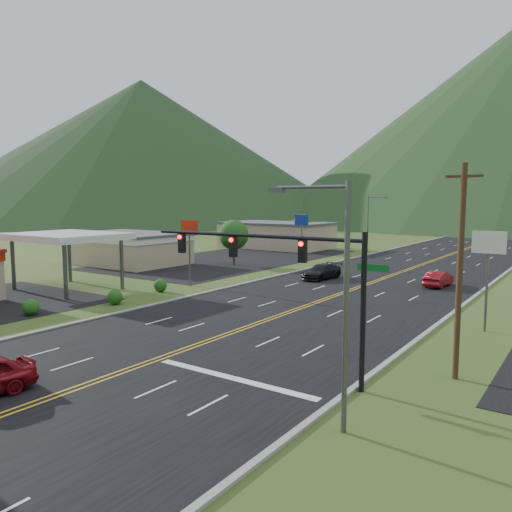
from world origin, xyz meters
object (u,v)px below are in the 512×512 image
Objects in this scene: streetlight_west at (370,220)px; car_dark_mid at (322,272)px; car_red_far at (438,279)px; gas_canopy at (66,238)px; traffic_signal at (284,264)px; streetlight_east at (338,290)px.

streetlight_west is 30.14m from car_dark_mid.
streetlight_west reaches higher than car_red_far.
gas_canopy is 1.85× the size of car_dark_mid.
gas_canopy is 25.57m from car_dark_mid.
car_dark_mid reaches higher than car_red_far.
streetlight_east is (4.70, -4.00, -0.15)m from traffic_signal.
traffic_signal is 1.31× the size of gas_canopy.
streetlight_east is 1.98× the size of car_red_far.
streetlight_east and streetlight_west have the same top height.
car_red_far is (-5.02, 33.16, -4.43)m from streetlight_east.
traffic_signal is 2.89× the size of car_red_far.
gas_canopy is (-10.32, -48.00, -0.31)m from streetlight_west.
traffic_signal is at bearing -72.03° from streetlight_west.
streetlight_east is at bearing -69.14° from streetlight_west.
streetlight_east reaches higher than traffic_signal.
streetlight_west is (-18.16, 56.00, -0.15)m from traffic_signal.
streetlight_east is at bearing -55.77° from car_dark_mid.
traffic_signal is 1.46× the size of streetlight_east.
car_dark_mid is (-16.43, 30.88, -4.40)m from streetlight_east.
traffic_signal is 2.42× the size of car_dark_mid.
traffic_signal is 6.17m from streetlight_east.
traffic_signal is at bearing 93.93° from car_red_far.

